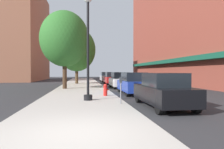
% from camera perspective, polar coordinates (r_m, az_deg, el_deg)
% --- Properties ---
extents(ground_plane, '(90.00, 90.00, 0.00)m').
position_cam_1_polar(ground_plane, '(23.74, 1.22, -3.35)').
color(ground_plane, '#2D2D30').
extents(sidewalk_slab, '(4.80, 50.00, 0.12)m').
position_cam_1_polar(sidewalk_slab, '(24.43, -8.47, -3.10)').
color(sidewalk_slab, '#B7B2A8').
rests_on(sidewalk_slab, ground).
extents(building_right_brick, '(6.80, 40.00, 21.70)m').
position_cam_1_polar(building_right_brick, '(32.42, 20.46, 17.07)').
color(building_right_brick, brown).
rests_on(building_right_brick, ground).
extents(building_far_background, '(6.80, 18.00, 17.92)m').
position_cam_1_polar(building_far_background, '(44.42, -22.88, 10.09)').
color(building_far_background, '#9E6047').
rests_on(building_far_background, ground).
extents(lamppost, '(0.48, 0.48, 5.90)m').
position_cam_1_polar(lamppost, '(11.57, -6.74, 8.15)').
color(lamppost, black).
rests_on(lamppost, sidewalk_slab).
extents(fire_hydrant, '(0.33, 0.26, 0.79)m').
position_cam_1_polar(fire_hydrant, '(13.55, -1.85, -4.29)').
color(fire_hydrant, red).
rests_on(fire_hydrant, sidewalk_slab).
extents(parking_meter_near, '(0.14, 0.09, 1.31)m').
position_cam_1_polar(parking_meter_near, '(10.17, 2.48, -3.55)').
color(parking_meter_near, slate).
rests_on(parking_meter_near, sidewalk_slab).
extents(tree_near, '(5.06, 5.06, 7.46)m').
position_cam_1_polar(tree_near, '(27.84, -9.88, 6.86)').
color(tree_near, '#4C3823').
rests_on(tree_near, sidewalk_slab).
extents(tree_mid, '(4.58, 4.58, 7.34)m').
position_cam_1_polar(tree_mid, '(19.99, -13.14, 9.68)').
color(tree_mid, '#422D1E').
rests_on(tree_mid, sidewalk_slab).
extents(car_black, '(1.80, 4.30, 1.66)m').
position_cam_1_polar(car_black, '(10.12, 14.11, -4.40)').
color(car_black, black).
rests_on(car_black, ground).
extents(car_blue, '(1.80, 4.30, 1.66)m').
position_cam_1_polar(car_blue, '(15.70, 6.00, -2.53)').
color(car_blue, black).
rests_on(car_blue, ground).
extents(car_white, '(1.80, 4.30, 1.66)m').
position_cam_1_polar(car_white, '(21.46, 2.19, -1.63)').
color(car_white, black).
rests_on(car_white, ground).
extents(car_red, '(1.80, 4.30, 1.66)m').
position_cam_1_polar(car_red, '(27.54, -0.07, -1.09)').
color(car_red, black).
rests_on(car_red, ground).
extents(car_silver, '(1.80, 4.30, 1.66)m').
position_cam_1_polar(car_silver, '(34.64, -1.71, -0.70)').
color(car_silver, black).
rests_on(car_silver, ground).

